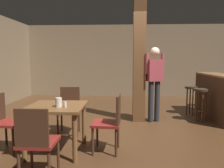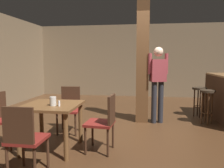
% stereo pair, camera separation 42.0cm
% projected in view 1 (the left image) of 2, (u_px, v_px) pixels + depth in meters
% --- Properties ---
extents(ground_plane, '(10.80, 10.80, 0.00)m').
position_uv_depth(ground_plane, '(133.00, 132.00, 4.33)').
color(ground_plane, '#422816').
extents(wall_back, '(8.00, 0.10, 2.80)m').
position_uv_depth(wall_back, '(128.00, 61.00, 8.64)').
color(wall_back, '#756047').
rests_on(wall_back, ground_plane).
extents(pillar, '(0.28, 0.28, 2.80)m').
position_uv_depth(pillar, '(139.00, 61.00, 5.05)').
color(pillar, brown).
rests_on(pillar, ground_plane).
extents(dining_table, '(0.86, 0.86, 0.74)m').
position_uv_depth(dining_table, '(56.00, 114.00, 3.37)').
color(dining_table, brown).
rests_on(dining_table, ground_plane).
extents(chair_east, '(0.45, 0.45, 0.89)m').
position_uv_depth(chair_east, '(111.00, 120.00, 3.37)').
color(chair_east, maroon).
rests_on(chair_east, ground_plane).
extents(chair_north, '(0.45, 0.45, 0.89)m').
position_uv_depth(chair_north, '(69.00, 108.00, 4.24)').
color(chair_north, maroon).
rests_on(chair_north, ground_plane).
extents(chair_south, '(0.42, 0.42, 0.89)m').
position_uv_depth(chair_south, '(36.00, 140.00, 2.54)').
color(chair_south, maroon).
rests_on(chair_south, ground_plane).
extents(chair_west, '(0.46, 0.46, 0.89)m').
position_uv_depth(chair_west, '(4.00, 119.00, 3.42)').
color(chair_west, maroon).
rests_on(chair_west, ground_plane).
extents(napkin_cup, '(0.10, 0.10, 0.14)m').
position_uv_depth(napkin_cup, '(59.00, 102.00, 3.25)').
color(napkin_cup, beige).
rests_on(napkin_cup, dining_table).
extents(salt_shaker, '(0.03, 0.03, 0.08)m').
position_uv_depth(salt_shaker, '(65.00, 104.00, 3.23)').
color(salt_shaker, silver).
rests_on(salt_shaker, dining_table).
extents(standing_person, '(0.47, 0.30, 1.72)m').
position_uv_depth(standing_person, '(154.00, 79.00, 5.00)').
color(standing_person, maroon).
rests_on(standing_person, ground_plane).
extents(bar_counter, '(0.56, 1.88, 1.09)m').
position_uv_depth(bar_counter, '(215.00, 96.00, 5.39)').
color(bar_counter, brown).
rests_on(bar_counter, ground_plane).
extents(bar_stool_near, '(0.33, 0.33, 0.77)m').
position_uv_depth(bar_stool_near, '(201.00, 97.00, 5.04)').
color(bar_stool_near, '#2D2319').
rests_on(bar_stool_near, ground_plane).
extents(bar_stool_mid, '(0.35, 0.35, 0.75)m').
position_uv_depth(bar_stool_mid, '(192.00, 93.00, 5.70)').
color(bar_stool_mid, '#2D2319').
rests_on(bar_stool_mid, ground_plane).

